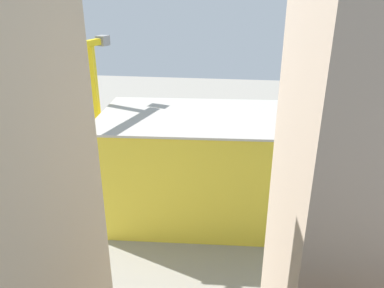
% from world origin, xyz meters
% --- Properties ---
extents(ground_plane, '(190.18, 190.18, 0.00)m').
position_xyz_m(ground_plane, '(0.00, 0.00, 0.00)').
color(ground_plane, gray).
rests_on(ground_plane, ground).
extents(rail_bed, '(119.43, 20.12, 0.01)m').
position_xyz_m(rail_bed, '(0.00, -21.04, 0.00)').
color(rail_bed, '#665E54').
rests_on(rail_bed, ground).
extents(street_asphalt, '(119.18, 15.68, 0.01)m').
position_xyz_m(street_asphalt, '(0.00, 4.10, 0.00)').
color(street_asphalt, '#38383D').
rests_on(street_asphalt, ground).
extents(track_rails, '(118.68, 13.70, 0.12)m').
position_xyz_m(track_rails, '(0.00, -21.04, 0.18)').
color(track_rails, '#9E9EA8').
rests_on(track_rails, ground).
extents(platform_canopy_near, '(70.03, 8.08, 4.21)m').
position_xyz_m(platform_canopy_near, '(5.60, -12.73, 3.99)').
color(platform_canopy_near, '#C63D2D').
rests_on(platform_canopy_near, ground).
extents(locomotive, '(15.44, 3.43, 4.95)m').
position_xyz_m(locomotive, '(-21.72, -23.77, 1.77)').
color(locomotive, black).
rests_on(locomotive, ground).
extents(passenger_coach, '(18.80, 3.98, 5.75)m').
position_xyz_m(passenger_coach, '(-42.14, -23.77, 3.02)').
color(passenger_coach, black).
rests_on(passenger_coach, ground).
extents(parked_car_0, '(4.82, 1.87, 1.58)m').
position_xyz_m(parked_car_0, '(-13.06, 7.62, 0.71)').
color(parked_car_0, black).
rests_on(parked_car_0, ground).
extents(parked_car_1, '(4.80, 2.24, 1.68)m').
position_xyz_m(parked_car_1, '(-6.00, 7.35, 0.76)').
color(parked_car_1, black).
rests_on(parked_car_1, ground).
extents(parked_car_2, '(4.39, 2.06, 1.83)m').
position_xyz_m(parked_car_2, '(1.11, 7.87, 0.80)').
color(parked_car_2, black).
rests_on(parked_car_2, ground).
extents(parked_car_3, '(4.14, 1.82, 1.56)m').
position_xyz_m(parked_car_3, '(9.50, 7.80, 0.70)').
color(parked_car_3, black).
rests_on(parked_car_3, ground).
extents(parked_car_4, '(4.37, 2.21, 1.77)m').
position_xyz_m(parked_car_4, '(16.33, 7.66, 0.78)').
color(parked_car_4, black).
rests_on(parked_car_4, ground).
extents(parked_car_5, '(4.84, 2.26, 1.79)m').
position_xyz_m(parked_car_5, '(23.32, 7.56, 0.79)').
color(parked_car_5, black).
rests_on(parked_car_5, ground).
extents(parked_car_6, '(4.15, 1.99, 1.69)m').
position_xyz_m(parked_car_6, '(30.85, 7.56, 0.75)').
color(parked_car_6, black).
rests_on(parked_car_6, ground).
extents(parked_car_7, '(4.81, 2.04, 1.67)m').
position_xyz_m(parked_car_7, '(38.48, 7.45, 0.75)').
color(parked_car_7, black).
rests_on(parked_car_7, ground).
extents(construction_building, '(42.28, 24.44, 20.60)m').
position_xyz_m(construction_building, '(3.67, 27.80, 10.30)').
color(construction_building, yellow).
rests_on(construction_building, ground).
extents(construction_roof_slab, '(42.91, 25.07, 0.40)m').
position_xyz_m(construction_roof_slab, '(3.67, 27.80, 20.80)').
color(construction_roof_slab, '#B7B2A8').
rests_on(construction_roof_slab, construction_building).
extents(tower_crane, '(7.58, 22.64, 34.06)m').
position_xyz_m(tower_crane, '(28.31, 23.92, 19.71)').
color(tower_crane, gray).
rests_on(tower_crane, ground).
extents(box_truck_0, '(10.05, 2.70, 3.47)m').
position_xyz_m(box_truck_0, '(0.48, 10.66, 1.72)').
color(box_truck_0, black).
rests_on(box_truck_0, ground).
extents(box_truck_1, '(9.60, 2.41, 3.13)m').
position_xyz_m(box_truck_1, '(5.88, 11.24, 1.57)').
color(box_truck_1, black).
rests_on(box_truck_1, ground).
extents(box_truck_2, '(9.79, 3.00, 3.12)m').
position_xyz_m(box_truck_2, '(15.38, 9.74, 1.55)').
color(box_truck_2, black).
rests_on(box_truck_2, ground).
extents(street_tree_0, '(5.69, 5.69, 7.81)m').
position_xyz_m(street_tree_0, '(-33.96, -0.57, 4.95)').
color(street_tree_0, brown).
rests_on(street_tree_0, ground).
extents(street_tree_1, '(4.89, 4.89, 7.27)m').
position_xyz_m(street_tree_1, '(-13.11, -1.45, 4.81)').
color(street_tree_1, brown).
rests_on(street_tree_1, ground).
extents(street_tree_2, '(5.59, 5.59, 8.05)m').
position_xyz_m(street_tree_2, '(34.88, -1.85, 5.25)').
color(street_tree_2, brown).
rests_on(street_tree_2, ground).
extents(street_tree_3, '(4.03, 4.03, 6.99)m').
position_xyz_m(street_tree_3, '(39.22, -0.10, 4.95)').
color(street_tree_3, brown).
rests_on(street_tree_3, ground).
extents(street_tree_4, '(6.32, 6.32, 8.52)m').
position_xyz_m(street_tree_4, '(-11.89, -1.69, 5.34)').
color(street_tree_4, brown).
rests_on(street_tree_4, ground).
extents(traffic_light, '(0.50, 0.36, 5.99)m').
position_xyz_m(traffic_light, '(-4.26, -0.73, 4.02)').
color(traffic_light, '#333333').
rests_on(traffic_light, ground).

